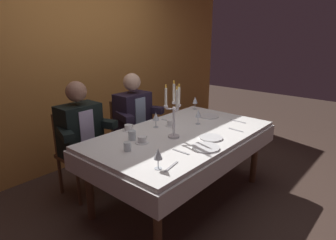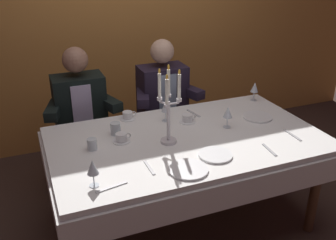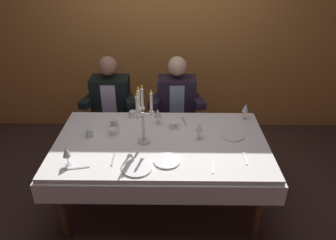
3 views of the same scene
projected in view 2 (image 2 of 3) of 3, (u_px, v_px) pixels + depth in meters
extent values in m
plane|color=#402E26|center=(185.00, 221.00, 2.99)|extent=(12.00, 12.00, 0.00)
cube|color=#C7823C|center=(120.00, 14.00, 3.84)|extent=(6.00, 0.12, 2.70)
cube|color=white|center=(187.00, 140.00, 2.69)|extent=(1.90, 1.10, 0.04)
cube|color=white|center=(187.00, 153.00, 2.74)|extent=(1.94, 1.14, 0.18)
cylinder|color=brown|center=(315.00, 191.00, 2.76)|extent=(0.07, 0.07, 0.70)
cylinder|color=brown|center=(65.00, 177.00, 2.93)|extent=(0.07, 0.07, 0.70)
cylinder|color=brown|center=(249.00, 140.00, 3.49)|extent=(0.07, 0.07, 0.70)
cylinder|color=silver|center=(168.00, 141.00, 2.61)|extent=(0.11, 0.11, 0.02)
cylinder|color=silver|center=(168.00, 121.00, 2.55)|extent=(0.02, 0.02, 0.28)
cylinder|color=silver|center=(168.00, 96.00, 2.48)|extent=(0.04, 0.04, 0.02)
cylinder|color=white|center=(168.00, 82.00, 2.44)|extent=(0.02, 0.02, 0.17)
ellipsoid|color=yellow|center=(169.00, 67.00, 2.40)|extent=(0.02, 0.02, 0.03)
cylinder|color=silver|center=(174.00, 104.00, 2.51)|extent=(0.08, 0.01, 0.01)
cylinder|color=silver|center=(179.00, 100.00, 2.52)|extent=(0.04, 0.04, 0.02)
cylinder|color=white|center=(179.00, 87.00, 2.48)|extent=(0.02, 0.02, 0.17)
ellipsoid|color=yellow|center=(179.00, 72.00, 2.44)|extent=(0.02, 0.02, 0.03)
cylinder|color=silver|center=(164.00, 103.00, 2.52)|extent=(0.05, 0.07, 0.01)
cylinder|color=silver|center=(160.00, 99.00, 2.53)|extent=(0.04, 0.04, 0.02)
cylinder|color=white|center=(159.00, 86.00, 2.50)|extent=(0.02, 0.02, 0.17)
ellipsoid|color=yellow|center=(159.00, 71.00, 2.46)|extent=(0.02, 0.02, 0.03)
cylinder|color=silver|center=(168.00, 106.00, 2.47)|extent=(0.05, 0.07, 0.01)
cylinder|color=silver|center=(167.00, 106.00, 2.42)|extent=(0.04, 0.04, 0.02)
cylinder|color=white|center=(167.00, 92.00, 2.39)|extent=(0.02, 0.02, 0.17)
ellipsoid|color=yellow|center=(167.00, 77.00, 2.35)|extent=(0.02, 0.02, 0.03)
cylinder|color=white|center=(257.00, 117.00, 2.99)|extent=(0.23, 0.23, 0.01)
cylinder|color=white|center=(188.00, 169.00, 2.28)|extent=(0.24, 0.24, 0.01)
cylinder|color=white|center=(215.00, 155.00, 2.44)|extent=(0.22, 0.22, 0.01)
cylinder|color=silver|center=(94.00, 185.00, 2.14)|extent=(0.06, 0.06, 0.00)
cylinder|color=silver|center=(94.00, 179.00, 2.12)|extent=(0.01, 0.01, 0.07)
cone|color=silver|center=(93.00, 167.00, 2.09)|extent=(0.07, 0.07, 0.08)
cylinder|color=silver|center=(253.00, 100.00, 3.33)|extent=(0.06, 0.06, 0.00)
cylinder|color=silver|center=(254.00, 96.00, 3.32)|extent=(0.01, 0.01, 0.07)
cone|color=silver|center=(255.00, 87.00, 3.28)|extent=(0.07, 0.07, 0.08)
cylinder|color=#E0D172|center=(254.00, 90.00, 3.29)|extent=(0.04, 0.04, 0.03)
cylinder|color=silver|center=(166.00, 121.00, 2.94)|extent=(0.06, 0.06, 0.00)
cylinder|color=silver|center=(166.00, 116.00, 2.92)|extent=(0.01, 0.01, 0.07)
cone|color=silver|center=(166.00, 106.00, 2.89)|extent=(0.07, 0.07, 0.08)
cylinder|color=silver|center=(227.00, 127.00, 2.84)|extent=(0.06, 0.06, 0.00)
cylinder|color=silver|center=(227.00, 122.00, 2.82)|extent=(0.01, 0.01, 0.07)
cone|color=silver|center=(228.00, 112.00, 2.79)|extent=(0.07, 0.07, 0.08)
cylinder|color=maroon|center=(228.00, 115.00, 2.80)|extent=(0.04, 0.04, 0.03)
cylinder|color=silver|center=(92.00, 144.00, 2.51)|extent=(0.06, 0.06, 0.08)
cylinder|color=silver|center=(116.00, 129.00, 2.71)|extent=(0.07, 0.07, 0.09)
cylinder|color=white|center=(121.00, 141.00, 2.62)|extent=(0.12, 0.12, 0.01)
cylinder|color=white|center=(121.00, 137.00, 2.61)|extent=(0.08, 0.08, 0.05)
torus|color=white|center=(128.00, 136.00, 2.63)|extent=(0.04, 0.01, 0.04)
cylinder|color=white|center=(128.00, 119.00, 2.97)|extent=(0.12, 0.12, 0.01)
cylinder|color=white|center=(128.00, 115.00, 2.96)|extent=(0.08, 0.08, 0.05)
torus|color=white|center=(134.00, 114.00, 2.97)|extent=(0.04, 0.01, 0.04)
cylinder|color=white|center=(187.00, 122.00, 2.92)|extent=(0.12, 0.12, 0.01)
cylinder|color=white|center=(187.00, 118.00, 2.91)|extent=(0.08, 0.08, 0.05)
torus|color=white|center=(193.00, 117.00, 2.92)|extent=(0.04, 0.01, 0.04)
cube|color=#B7B7BC|center=(112.00, 187.00, 2.12)|extent=(0.19, 0.05, 0.01)
cube|color=#B7B7BC|center=(269.00, 150.00, 2.51)|extent=(0.03, 0.17, 0.01)
cube|color=#B7B7BC|center=(292.00, 135.00, 2.71)|extent=(0.02, 0.19, 0.01)
cube|color=#B7B7BC|center=(193.00, 113.00, 3.07)|extent=(0.05, 0.17, 0.01)
cube|color=#B7B7BC|center=(149.00, 168.00, 2.31)|extent=(0.02, 0.17, 0.01)
cylinder|color=brown|center=(68.00, 174.00, 3.23)|extent=(0.04, 0.04, 0.42)
cylinder|color=brown|center=(110.00, 166.00, 3.35)|extent=(0.04, 0.04, 0.42)
cylinder|color=brown|center=(62.00, 154.00, 3.54)|extent=(0.04, 0.04, 0.42)
cylinder|color=brown|center=(101.00, 147.00, 3.66)|extent=(0.04, 0.04, 0.42)
cube|color=brown|center=(83.00, 137.00, 3.35)|extent=(0.42, 0.42, 0.04)
cube|color=brown|center=(77.00, 104.00, 3.41)|extent=(0.38, 0.04, 0.44)
cube|color=black|center=(80.00, 106.00, 3.23)|extent=(0.42, 0.26, 0.54)
cube|color=#B8ACD0|center=(82.00, 109.00, 3.10)|extent=(0.16, 0.01, 0.40)
sphere|color=#966852|center=(75.00, 60.00, 3.06)|extent=(0.21, 0.21, 0.21)
cube|color=black|center=(54.00, 110.00, 3.05)|extent=(0.19, 0.34, 0.08)
cube|color=black|center=(108.00, 103.00, 3.20)|extent=(0.19, 0.34, 0.08)
cylinder|color=brown|center=(152.00, 157.00, 3.49)|extent=(0.04, 0.04, 0.42)
cylinder|color=brown|center=(187.00, 150.00, 3.61)|extent=(0.04, 0.04, 0.42)
cylinder|color=brown|center=(139.00, 140.00, 3.79)|extent=(0.04, 0.04, 0.42)
cylinder|color=brown|center=(173.00, 134.00, 3.91)|extent=(0.04, 0.04, 0.42)
cube|color=brown|center=(163.00, 124.00, 3.60)|extent=(0.42, 0.42, 0.04)
cube|color=brown|center=(155.00, 93.00, 3.67)|extent=(0.38, 0.04, 0.44)
cube|color=black|center=(162.00, 95.00, 3.48)|extent=(0.42, 0.26, 0.54)
cube|color=#879AB5|center=(168.00, 97.00, 3.36)|extent=(0.16, 0.01, 0.40)
sphere|color=#D0A689|center=(162.00, 51.00, 3.32)|extent=(0.21, 0.21, 0.21)
cube|color=black|center=(143.00, 98.00, 3.31)|extent=(0.19, 0.34, 0.08)
cube|color=black|center=(189.00, 91.00, 3.46)|extent=(0.19, 0.34, 0.08)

